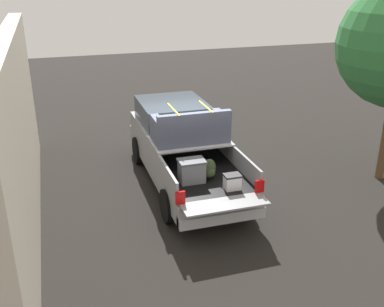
# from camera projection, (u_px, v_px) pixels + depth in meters

# --- Properties ---
(ground_plane) EXTENTS (40.00, 40.00, 0.00)m
(ground_plane) POSITION_uv_depth(u_px,v_px,m) (185.00, 183.00, 12.16)
(ground_plane) COLOR black
(pickup_truck) EXTENTS (6.05, 2.06, 2.23)m
(pickup_truck) POSITION_uv_depth(u_px,v_px,m) (181.00, 145.00, 12.12)
(pickup_truck) COLOR gray
(pickup_truck) RESTS_ON ground_plane
(building_facade) EXTENTS (9.86, 0.36, 4.14)m
(building_facade) POSITION_uv_depth(u_px,v_px,m) (19.00, 138.00, 9.44)
(building_facade) COLOR beige
(building_facade) RESTS_ON ground_plane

